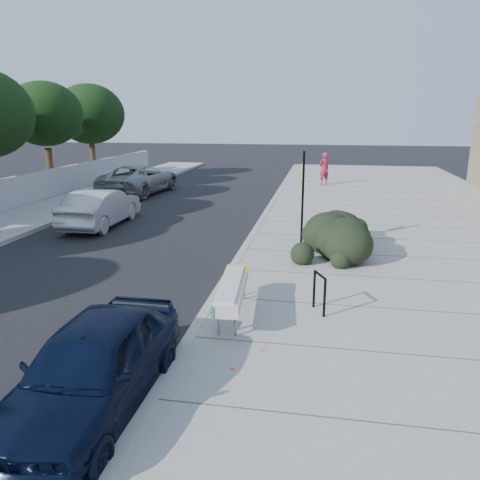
% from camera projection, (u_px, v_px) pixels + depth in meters
% --- Properties ---
extents(ground, '(120.00, 120.00, 0.00)m').
position_uv_depth(ground, '(214.00, 303.00, 10.62)').
color(ground, black).
rests_on(ground, ground).
extents(sidewalk_near, '(11.20, 50.00, 0.15)m').
position_uv_depth(sidewalk_near, '(428.00, 251.00, 14.42)').
color(sidewalk_near, gray).
rests_on(sidewalk_near, ground).
extents(curb_near, '(0.22, 50.00, 0.17)m').
position_uv_depth(curb_near, '(249.00, 242.00, 15.36)').
color(curb_near, '#9E9E99').
rests_on(curb_near, ground).
extents(curb_far, '(0.22, 50.00, 0.17)m').
position_uv_depth(curb_far, '(28.00, 232.00, 16.70)').
color(curb_far, '#9E9E99').
rests_on(curb_far, ground).
extents(tree_far_e, '(4.00, 4.00, 5.90)m').
position_uv_depth(tree_far_e, '(45.00, 114.00, 24.96)').
color(tree_far_e, '#332114').
rests_on(tree_far_e, ground).
extents(tree_far_f, '(4.40, 4.40, 6.07)m').
position_uv_depth(tree_far_f, '(90.00, 114.00, 29.72)').
color(tree_far_f, '#332114').
rests_on(tree_far_f, ground).
extents(bench, '(0.67, 2.43, 0.72)m').
position_uv_depth(bench, '(232.00, 289.00, 9.45)').
color(bench, gray).
rests_on(bench, sidewalk_near).
extents(bike_rack, '(0.27, 0.53, 0.84)m').
position_uv_depth(bike_rack, '(319.00, 289.00, 9.65)').
color(bike_rack, black).
rests_on(bike_rack, sidewalk_near).
extents(sign_post, '(0.11, 0.34, 2.96)m').
position_uv_depth(sign_post, '(302.00, 194.00, 14.11)').
color(sign_post, black).
rests_on(sign_post, sidewalk_near).
extents(hedge, '(2.30, 3.96, 1.42)m').
position_uv_depth(hedge, '(333.00, 227.00, 14.18)').
color(hedge, black).
rests_on(hedge, sidewalk_near).
extents(sedan_navy, '(1.63, 3.97, 1.35)m').
position_uv_depth(sedan_navy, '(93.00, 366.00, 6.64)').
color(sedan_navy, black).
rests_on(sedan_navy, ground).
extents(wagon_silver, '(1.56, 4.36, 1.43)m').
position_uv_depth(wagon_silver, '(101.00, 207.00, 17.86)').
color(wagon_silver, '#AEAEB3').
rests_on(wagon_silver, ground).
extents(suv_silver, '(3.09, 5.82, 1.56)m').
position_uv_depth(suv_silver, '(140.00, 179.00, 25.37)').
color(suv_silver, gray).
rests_on(suv_silver, ground).
extents(pedestrian, '(0.82, 0.77, 1.88)m').
position_uv_depth(pedestrian, '(324.00, 169.00, 27.47)').
color(pedestrian, '#A02237').
rests_on(pedestrian, sidewalk_near).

